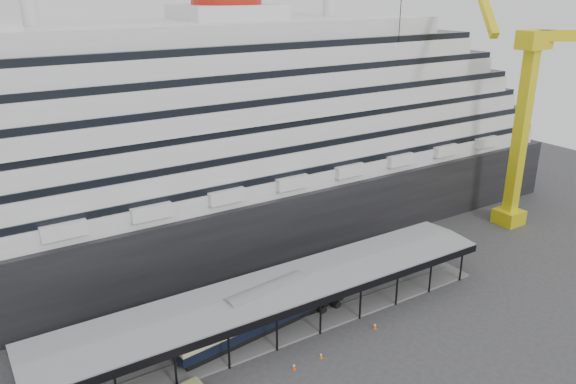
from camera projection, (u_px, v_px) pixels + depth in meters
The scene contains 8 objects.
ground at pixel (304, 346), 61.83m from camera, with size 200.00×200.00×0.00m, color #333335.
cruise_ship at pixel (181, 126), 80.90m from camera, with size 130.00×30.00×43.90m.
platform_canopy at pixel (280, 307), 64.98m from camera, with size 56.00×9.18×5.30m.
crane_yellow at pixel (518, 105), 87.08m from camera, with size 23.83×18.78×47.60m.
pullman_carriage at pixel (267, 308), 63.95m from camera, with size 23.64×5.87×23.02m.
traffic_cone_left at pixel (294, 366), 57.89m from camera, with size 0.46×0.46×0.76m.
traffic_cone_mid at pixel (321, 355), 59.69m from camera, with size 0.39×0.39×0.67m.
traffic_cone_right at pixel (375, 326), 64.79m from camera, with size 0.54×0.54×0.81m.
Camera 1 is at (-29.53, -43.13, 37.17)m, focal length 35.00 mm.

